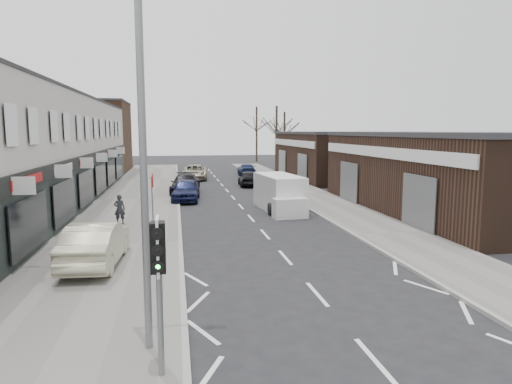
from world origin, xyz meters
name	(u,v)px	position (x,y,z in m)	size (l,w,h in m)	color
ground	(341,322)	(0.00, 0.00, 0.00)	(160.00, 160.00, 0.00)	black
pavement_left	(137,199)	(-6.75, 22.00, 0.06)	(5.50, 64.00, 0.12)	slate
pavement_right	(309,195)	(5.75, 22.00, 0.06)	(3.50, 64.00, 0.12)	slate
shop_terrace_left	(18,152)	(-13.50, 19.50, 3.55)	(8.00, 41.00, 7.10)	#B9B3A9
brick_block_far	(92,138)	(-13.50, 45.00, 4.00)	(8.00, 10.00, 8.00)	#4A301F
right_unit_near	(458,174)	(12.50, 14.00, 2.25)	(10.00, 18.00, 4.50)	#342117
right_unit_far	(340,156)	(12.50, 34.00, 2.25)	(10.00, 16.00, 4.50)	#342117
tree_far_a	(276,168)	(9.00, 48.00, 0.00)	(3.60, 3.60, 8.00)	#382D26
tree_far_b	(284,164)	(11.50, 54.00, 0.00)	(3.60, 3.60, 7.50)	#382D26
tree_far_c	(257,162)	(8.50, 60.00, 0.00)	(3.60, 3.60, 8.50)	#382D26
traffic_light	(158,260)	(-4.40, -2.02, 2.41)	(0.28, 0.60, 3.10)	slate
street_lamp	(151,140)	(-4.53, -0.80, 4.62)	(2.23, 0.22, 8.00)	slate
warning_sign	(153,185)	(-5.16, 12.00, 2.20)	(0.12, 0.80, 2.70)	slate
white_van	(280,194)	(2.13, 16.16, 1.02)	(2.41, 5.69, 2.15)	white
sedan_on_pavement	(96,243)	(-6.86, 5.87, 0.89)	(1.63, 4.66, 1.54)	#B8B493
pedestrian	(120,209)	(-6.89, 13.11, 0.87)	(0.55, 0.36, 1.50)	black
parked_car_left_a	(186,190)	(-3.40, 21.02, 0.75)	(1.78, 4.42, 1.50)	#13183B
parked_car_left_b	(185,184)	(-3.35, 24.63, 0.75)	(2.10, 5.17, 1.50)	black
parked_car_left_c	(195,172)	(-2.20, 34.99, 0.72)	(2.40, 5.21, 1.45)	#AA9E88
parked_car_right_a	(274,186)	(3.21, 22.96, 0.70)	(1.47, 4.22, 1.39)	silver
parked_car_right_b	(248,178)	(2.20, 28.73, 0.68)	(1.62, 4.02, 1.37)	black
parked_car_right_c	(247,170)	(3.50, 38.11, 0.63)	(1.77, 4.35, 1.26)	#151E43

